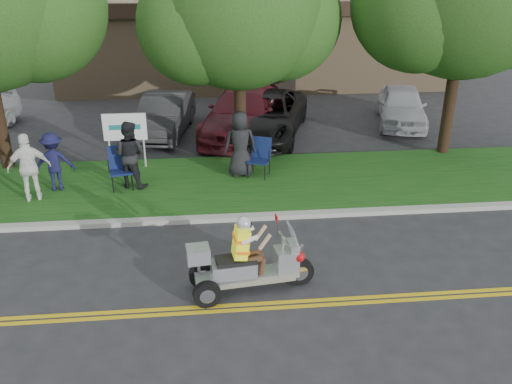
{
  "coord_description": "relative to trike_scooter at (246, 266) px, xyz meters",
  "views": [
    {
      "loc": [
        -0.58,
        -8.75,
        6.11
      ],
      "look_at": [
        0.47,
        2.0,
        1.21
      ],
      "focal_mm": 38.0,
      "sensor_mm": 36.0,
      "label": 1
    }
  ],
  "objects": [
    {
      "name": "curb",
      "position": [
        -0.09,
        3.02,
        -0.51
      ],
      "size": [
        60.0,
        0.25,
        0.12
      ],
      "primitive_type": "cube",
      "color": "#A8A89E",
      "rests_on": "ground"
    },
    {
      "name": "spectator_chair_a",
      "position": [
        -4.71,
        5.11,
        0.34
      ],
      "size": [
        1.1,
        0.73,
        1.6
      ],
      "primitive_type": "imported",
      "rotation": [
        0.0,
        0.0,
        3.28
      ],
      "color": "#15163C",
      "rests_on": "grass_verge"
    },
    {
      "name": "commercial_building",
      "position": [
        1.91,
        18.94,
        1.44
      ],
      "size": [
        18.0,
        8.2,
        4.0
      ],
      "color": "#9E7F5B",
      "rests_on": "ground"
    },
    {
      "name": "spectator_adult_mid",
      "position": [
        -2.72,
        5.13,
        0.46
      ],
      "size": [
        1.08,
        0.95,
        1.84
      ],
      "primitive_type": "imported",
      "rotation": [
        0.0,
        0.0,
        2.8
      ],
      "color": "black",
      "rests_on": "grass_verge"
    },
    {
      "name": "trike_scooter",
      "position": [
        0.0,
        0.0,
        0.0
      ],
      "size": [
        2.48,
        0.88,
        1.62
      ],
      "rotation": [
        0.0,
        0.0,
        0.12
      ],
      "color": "black",
      "rests_on": "ground"
    },
    {
      "name": "lawn_chair_b",
      "position": [
        -2.99,
        5.13,
        0.18
      ],
      "size": [
        0.69,
        0.71,
        1.13
      ],
      "rotation": [
        0.0,
        0.0,
        0.18
      ],
      "color": "black",
      "rests_on": "grass_verge"
    },
    {
      "name": "business_sign",
      "position": [
        -2.99,
        6.57,
        0.69
      ],
      "size": [
        1.25,
        0.06,
        1.75
      ],
      "color": "silver",
      "rests_on": "ground"
    },
    {
      "name": "ground",
      "position": [
        -0.09,
        -0.03,
        -0.57
      ],
      "size": [
        120.0,
        120.0,
        0.0
      ],
      "primitive_type": "plane",
      "color": "#28282B",
      "rests_on": "ground"
    },
    {
      "name": "lawn_chair_a",
      "position": [
        0.86,
        5.6,
        0.15
      ],
      "size": [
        0.76,
        0.77,
        1.09
      ],
      "rotation": [
        0.0,
        0.0,
        -0.41
      ],
      "color": "black",
      "rests_on": "grass_verge"
    },
    {
      "name": "centerline_near",
      "position": [
        -0.09,
        -0.61,
        -0.56
      ],
      "size": [
        60.0,
        0.1,
        0.01
      ],
      "primitive_type": "cube",
      "color": "gold",
      "rests_on": "ground"
    },
    {
      "name": "grass_verge",
      "position": [
        -0.09,
        5.17,
        -0.51
      ],
      "size": [
        60.0,
        4.0,
        0.1
      ],
      "primitive_type": "cube",
      "color": "#154813",
      "rests_on": "ground"
    },
    {
      "name": "parked_car_mid",
      "position": [
        1.41,
        9.42,
        0.18
      ],
      "size": [
        3.94,
        5.88,
        1.5
      ],
      "primitive_type": "imported",
      "rotation": [
        0.0,
        0.0,
        -0.29
      ],
      "color": "black",
      "rests_on": "ground"
    },
    {
      "name": "spectator_adult_right",
      "position": [
        -5.16,
        4.49,
        0.43
      ],
      "size": [
        1.13,
        0.7,
        1.79
      ],
      "primitive_type": "imported",
      "rotation": [
        0.0,
        0.0,
        3.41
      ],
      "color": "white",
      "rests_on": "grass_verge"
    },
    {
      "name": "centerline_far",
      "position": [
        -0.09,
        -0.45,
        -0.56
      ],
      "size": [
        60.0,
        0.1,
        0.01
      ],
      "primitive_type": "cube",
      "color": "gold",
      "rests_on": "ground"
    },
    {
      "name": "spectator_chair_b",
      "position": [
        0.3,
        5.62,
        0.48
      ],
      "size": [
        0.97,
        0.68,
        1.89
      ],
      "primitive_type": "imported",
      "rotation": [
        0.0,
        0.0,
        3.23
      ],
      "color": "black",
      "rests_on": "grass_verge"
    },
    {
      "name": "parked_car_right",
      "position": [
        0.71,
        9.7,
        0.24
      ],
      "size": [
        3.8,
        5.97,
        1.61
      ],
      "primitive_type": "imported",
      "rotation": [
        0.0,
        0.0,
        -0.3
      ],
      "color": "#4F121B",
      "rests_on": "ground"
    },
    {
      "name": "parked_car_left",
      "position": [
        -2.09,
        9.96,
        0.14
      ],
      "size": [
        2.19,
        4.45,
        1.4
      ],
      "primitive_type": "imported",
      "rotation": [
        0.0,
        0.0,
        -0.17
      ],
      "color": "#2F2F32",
      "rests_on": "ground"
    },
    {
      "name": "tree_mid",
      "position": [
        0.47,
        7.2,
        3.87
      ],
      "size": [
        5.88,
        4.8,
        7.05
      ],
      "color": "#332114",
      "rests_on": "ground"
    },
    {
      "name": "parked_car_far_right",
      "position": [
        6.67,
        10.3,
        0.14
      ],
      "size": [
        2.69,
        4.44,
        1.41
      ],
      "primitive_type": "imported",
      "rotation": [
        0.0,
        0.0,
        -0.26
      ],
      "color": "#B9BBC1",
      "rests_on": "ground"
    }
  ]
}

